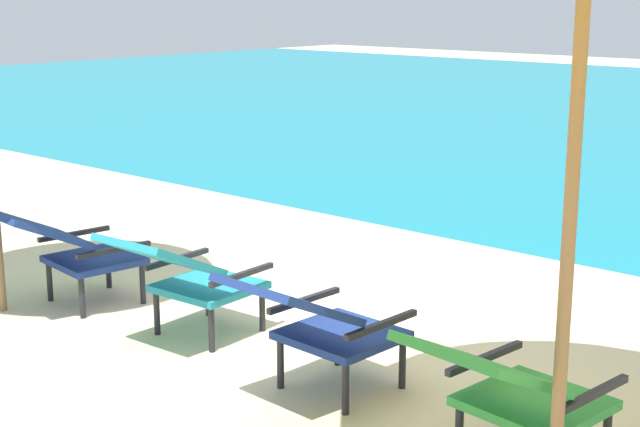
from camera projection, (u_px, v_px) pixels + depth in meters
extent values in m
plane|color=beige|center=(600.00, 227.00, 7.97)|extent=(40.00, 40.00, 0.00)
cube|color=navy|center=(95.00, 260.00, 5.98)|extent=(0.58, 0.56, 0.04)
cube|color=navy|center=(37.00, 228.00, 5.69)|extent=(0.58, 0.58, 0.27)
cylinder|color=black|center=(108.00, 269.00, 6.31)|extent=(0.04, 0.04, 0.26)
cylinder|color=black|center=(143.00, 284.00, 5.99)|extent=(0.04, 0.04, 0.26)
cylinder|color=black|center=(50.00, 281.00, 6.04)|extent=(0.04, 0.04, 0.26)
cylinder|color=black|center=(82.00, 298.00, 5.72)|extent=(0.04, 0.04, 0.26)
cube|color=black|center=(74.00, 234.00, 6.15)|extent=(0.10, 0.50, 0.03)
cube|color=black|center=(114.00, 250.00, 5.76)|extent=(0.10, 0.50, 0.03)
cube|color=teal|center=(209.00, 287.00, 5.44)|extent=(0.55, 0.53, 0.04)
cube|color=teal|center=(160.00, 255.00, 5.10)|extent=(0.55, 0.54, 0.27)
cylinder|color=black|center=(208.00, 295.00, 5.77)|extent=(0.04, 0.04, 0.26)
cylinder|color=black|center=(262.00, 310.00, 5.50)|extent=(0.04, 0.04, 0.26)
cylinder|color=black|center=(157.00, 313.00, 5.45)|extent=(0.04, 0.04, 0.26)
cylinder|color=black|center=(212.00, 329.00, 5.18)|extent=(0.04, 0.04, 0.26)
cube|color=black|center=(177.00, 259.00, 5.57)|extent=(0.06, 0.50, 0.03)
cube|color=black|center=(242.00, 275.00, 5.26)|extent=(0.06, 0.50, 0.03)
cube|color=navy|center=(342.00, 335.00, 4.67)|extent=(0.54, 0.52, 0.04)
cube|color=navy|center=(288.00, 300.00, 4.36)|extent=(0.54, 0.54, 0.27)
cylinder|color=black|center=(338.00, 341.00, 5.00)|extent=(0.04, 0.04, 0.26)
cylinder|color=black|center=(402.00, 363.00, 4.71)|extent=(0.04, 0.04, 0.26)
cylinder|color=black|center=(280.00, 363.00, 4.71)|extent=(0.04, 0.04, 0.26)
cylinder|color=black|center=(346.00, 388.00, 4.41)|extent=(0.04, 0.04, 0.26)
cube|color=black|center=(304.00, 300.00, 4.82)|extent=(0.05, 0.50, 0.03)
cube|color=black|center=(382.00, 325.00, 4.47)|extent=(0.05, 0.50, 0.03)
cube|color=#338E3D|center=(534.00, 403.00, 3.90)|extent=(0.57, 0.55, 0.04)
cube|color=#338E3D|center=(482.00, 365.00, 3.60)|extent=(0.57, 0.57, 0.27)
cylinder|color=black|center=(519.00, 405.00, 4.23)|extent=(0.04, 0.04, 0.26)
cube|color=black|center=(485.00, 358.00, 4.06)|extent=(0.08, 0.50, 0.03)
cube|color=black|center=(592.00, 395.00, 3.69)|extent=(0.08, 0.50, 0.03)
cylinder|color=olive|center=(567.00, 262.00, 3.30)|extent=(0.05, 0.05, 2.03)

